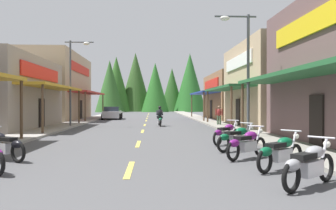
{
  "coord_description": "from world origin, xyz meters",
  "views": [
    {
      "loc": [
        0.6,
        -0.41,
        1.77
      ],
      "look_at": [
        2.03,
        30.5,
        1.61
      ],
      "focal_mm": 36.94,
      "sensor_mm": 36.0,
      "label": 1
    }
  ],
  "objects_px": {
    "pedestrian_by_shop": "(219,114)",
    "parked_car_curbside": "(112,113)",
    "motorcycle_parked_right_3": "(247,143)",
    "motorcycle_parked_right_4": "(237,138)",
    "motorcycle_parked_right_1": "(309,164)",
    "motorcycle_parked_right_2": "(280,152)",
    "streetlamp_left": "(75,71)",
    "motorcycle_parked_left_3": "(3,145)",
    "streetlamp_right": "(242,58)",
    "rider_cruising_lead": "(160,118)",
    "motorcycle_parked_right_5": "(227,133)"
  },
  "relations": [
    {
      "from": "motorcycle_parked_right_5",
      "to": "parked_car_curbside",
      "type": "bearing_deg",
      "value": 60.73
    },
    {
      "from": "motorcycle_parked_right_2",
      "to": "rider_cruising_lead",
      "type": "height_order",
      "value": "rider_cruising_lead"
    },
    {
      "from": "streetlamp_left",
      "to": "motorcycle_parked_right_1",
      "type": "bearing_deg",
      "value": -64.22
    },
    {
      "from": "motorcycle_parked_right_4",
      "to": "rider_cruising_lead",
      "type": "relative_size",
      "value": 0.85
    },
    {
      "from": "motorcycle_parked_left_3",
      "to": "pedestrian_by_shop",
      "type": "bearing_deg",
      "value": -88.8
    },
    {
      "from": "streetlamp_right",
      "to": "motorcycle_parked_right_1",
      "type": "xyz_separation_m",
      "value": [
        -1.21,
        -10.04,
        -3.56
      ]
    },
    {
      "from": "motorcycle_parked_right_5",
      "to": "motorcycle_parked_right_3",
      "type": "bearing_deg",
      "value": -139.67
    },
    {
      "from": "motorcycle_parked_right_2",
      "to": "parked_car_curbside",
      "type": "xyz_separation_m",
      "value": [
        -7.81,
        29.61,
        0.2
      ]
    },
    {
      "from": "rider_cruising_lead",
      "to": "motorcycle_parked_right_1",
      "type": "bearing_deg",
      "value": -175.05
    },
    {
      "from": "motorcycle_parked_right_4",
      "to": "rider_cruising_lead",
      "type": "distance_m",
      "value": 14.23
    },
    {
      "from": "motorcycle_parked_right_4",
      "to": "motorcycle_parked_left_3",
      "type": "height_order",
      "value": "same"
    },
    {
      "from": "pedestrian_by_shop",
      "to": "motorcycle_parked_left_3",
      "type": "bearing_deg",
      "value": -7.53
    },
    {
      "from": "streetlamp_right",
      "to": "motorcycle_parked_right_3",
      "type": "height_order",
      "value": "streetlamp_right"
    },
    {
      "from": "parked_car_curbside",
      "to": "streetlamp_right",
      "type": "bearing_deg",
      "value": -158.86
    },
    {
      "from": "motorcycle_parked_right_4",
      "to": "parked_car_curbside",
      "type": "relative_size",
      "value": 0.42
    },
    {
      "from": "streetlamp_right",
      "to": "motorcycle_parked_right_3",
      "type": "relative_size",
      "value": 3.69
    },
    {
      "from": "motorcycle_parked_right_3",
      "to": "motorcycle_parked_right_4",
      "type": "relative_size",
      "value": 0.92
    },
    {
      "from": "motorcycle_parked_right_2",
      "to": "pedestrian_by_shop",
      "type": "xyz_separation_m",
      "value": [
        1.8,
        17.59,
        0.42
      ]
    },
    {
      "from": "motorcycle_parked_left_3",
      "to": "pedestrian_by_shop",
      "type": "xyz_separation_m",
      "value": [
        9.76,
        15.75,
        0.42
      ]
    },
    {
      "from": "streetlamp_left",
      "to": "motorcycle_parked_right_2",
      "type": "bearing_deg",
      "value": -61.55
    },
    {
      "from": "motorcycle_parked_left_3",
      "to": "pedestrian_by_shop",
      "type": "distance_m",
      "value": 18.54
    },
    {
      "from": "streetlamp_left",
      "to": "motorcycle_parked_right_1",
      "type": "height_order",
      "value": "streetlamp_left"
    },
    {
      "from": "motorcycle_parked_right_4",
      "to": "motorcycle_parked_right_5",
      "type": "height_order",
      "value": "same"
    },
    {
      "from": "motorcycle_parked_right_4",
      "to": "pedestrian_by_shop",
      "type": "bearing_deg",
      "value": 47.32
    },
    {
      "from": "motorcycle_parked_left_3",
      "to": "streetlamp_right",
      "type": "bearing_deg",
      "value": -112.12
    },
    {
      "from": "pedestrian_by_shop",
      "to": "motorcycle_parked_right_4",
      "type": "bearing_deg",
      "value": 15.91
    },
    {
      "from": "motorcycle_parked_right_3",
      "to": "motorcycle_parked_left_3",
      "type": "height_order",
      "value": "same"
    },
    {
      "from": "streetlamp_left",
      "to": "pedestrian_by_shop",
      "type": "relative_size",
      "value": 4.05
    },
    {
      "from": "streetlamp_left",
      "to": "motorcycle_parked_right_2",
      "type": "distance_m",
      "value": 19.46
    },
    {
      "from": "rider_cruising_lead",
      "to": "parked_car_curbside",
      "type": "xyz_separation_m",
      "value": [
        -5.02,
        11.93,
        0.03
      ]
    },
    {
      "from": "motorcycle_parked_right_1",
      "to": "motorcycle_parked_right_4",
      "type": "xyz_separation_m",
      "value": [
        -0.15,
        5.55,
        0.0
      ]
    },
    {
      "from": "streetlamp_left",
      "to": "parked_car_curbside",
      "type": "xyz_separation_m",
      "value": [
        1.29,
        12.81,
        -3.46
      ]
    },
    {
      "from": "motorcycle_parked_right_3",
      "to": "motorcycle_parked_right_5",
      "type": "distance_m",
      "value": 3.82
    },
    {
      "from": "motorcycle_parked_right_2",
      "to": "motorcycle_parked_left_3",
      "type": "height_order",
      "value": "same"
    },
    {
      "from": "motorcycle_parked_right_5",
      "to": "rider_cruising_lead",
      "type": "relative_size",
      "value": 0.76
    },
    {
      "from": "streetlamp_right",
      "to": "motorcycle_parked_right_4",
      "type": "bearing_deg",
      "value": -106.9
    },
    {
      "from": "streetlamp_left",
      "to": "rider_cruising_lead",
      "type": "xyz_separation_m",
      "value": [
        6.31,
        0.88,
        -3.49
      ]
    },
    {
      "from": "pedestrian_by_shop",
      "to": "parked_car_curbside",
      "type": "xyz_separation_m",
      "value": [
        -9.62,
        12.02,
        -0.22
      ]
    },
    {
      "from": "motorcycle_parked_right_3",
      "to": "motorcycle_parked_right_4",
      "type": "distance_m",
      "value": 1.79
    },
    {
      "from": "streetlamp_left",
      "to": "motorcycle_parked_right_1",
      "type": "relative_size",
      "value": 3.67
    },
    {
      "from": "motorcycle_parked_right_1",
      "to": "motorcycle_parked_right_2",
      "type": "bearing_deg",
      "value": 49.04
    },
    {
      "from": "streetlamp_left",
      "to": "motorcycle_parked_right_5",
      "type": "bearing_deg",
      "value": -51.22
    },
    {
      "from": "motorcycle_parked_right_4",
      "to": "pedestrian_by_shop",
      "type": "height_order",
      "value": "pedestrian_by_shop"
    },
    {
      "from": "streetlamp_right",
      "to": "motorcycle_parked_right_1",
      "type": "height_order",
      "value": "streetlamp_right"
    },
    {
      "from": "motorcycle_parked_right_2",
      "to": "rider_cruising_lead",
      "type": "distance_m",
      "value": 17.9
    },
    {
      "from": "streetlamp_right",
      "to": "parked_car_curbside",
      "type": "height_order",
      "value": "streetlamp_right"
    },
    {
      "from": "rider_cruising_lead",
      "to": "pedestrian_by_shop",
      "type": "xyz_separation_m",
      "value": [
        4.6,
        -0.09,
        0.25
      ]
    },
    {
      "from": "streetlamp_right",
      "to": "motorcycle_parked_left_3",
      "type": "relative_size",
      "value": 3.37
    },
    {
      "from": "parked_car_curbside",
      "to": "motorcycle_parked_right_1",
      "type": "bearing_deg",
      "value": -167.7
    },
    {
      "from": "motorcycle_parked_right_1",
      "to": "motorcycle_parked_right_2",
      "type": "xyz_separation_m",
      "value": [
        0.09,
        1.87,
        0.0
      ]
    }
  ]
}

